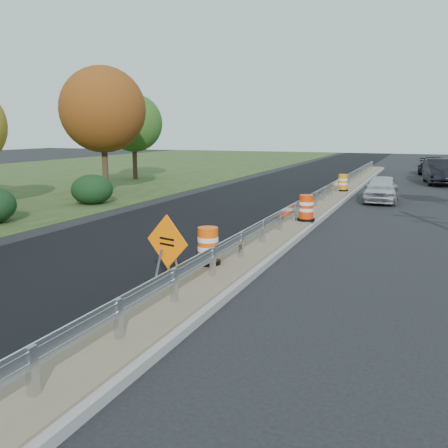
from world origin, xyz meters
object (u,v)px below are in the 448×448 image
at_px(barrel_median_near, 208,246).
at_px(car_silver, 382,189).
at_px(car_dark_mid, 440,172).
at_px(barrel_median_far, 343,183).
at_px(caution_sign, 168,269).
at_px(barrel_median_mid, 306,208).
at_px(car_dark_far, 433,165).

relative_size(barrel_median_near, car_silver, 0.24).
bearing_deg(car_dark_mid, barrel_median_near, -109.64).
xyz_separation_m(barrel_median_far, car_dark_mid, (5.31, 8.57, 0.17)).
xyz_separation_m(caution_sign, barrel_median_near, (0.35, 1.57, 0.25)).
bearing_deg(barrel_median_near, barrel_median_mid, 82.65).
distance_m(barrel_median_mid, car_dark_far, 27.76).
xyz_separation_m(barrel_median_far, car_dark_far, (4.88, 17.01, 0.08)).
relative_size(barrel_median_far, car_dark_mid, 0.18).
bearing_deg(barrel_median_mid, car_dark_mid, 74.97).
bearing_deg(barrel_median_mid, car_silver, 75.68).
bearing_deg(barrel_median_near, barrel_median_far, 87.70).
distance_m(caution_sign, car_dark_mid, 28.51).
bearing_deg(barrel_median_mid, barrel_median_near, -97.35).
bearing_deg(caution_sign, barrel_median_mid, 97.00).
height_order(car_silver, car_dark_mid, car_dark_mid).
bearing_deg(car_dark_far, car_dark_mid, 95.43).
bearing_deg(caution_sign, barrel_median_far, 102.13).
distance_m(barrel_median_near, barrel_median_mid, 7.35).
bearing_deg(barrel_median_far, car_dark_mid, 58.20).
relative_size(barrel_median_mid, barrel_median_far, 1.05).
distance_m(barrel_median_far, car_silver, 3.15).
height_order(caution_sign, car_silver, caution_sign).
relative_size(car_silver, car_dark_mid, 0.78).
xyz_separation_m(barrel_median_far, car_silver, (2.34, -2.11, 0.00)).
relative_size(car_dark_mid, car_dark_far, 0.98).
bearing_deg(car_dark_mid, barrel_median_far, -128.50).
height_order(barrel_median_near, car_silver, car_silver).
distance_m(barrel_median_mid, car_silver, 8.51).
distance_m(barrel_median_near, car_silver, 15.83).
xyz_separation_m(barrel_median_near, car_dark_mid, (6.02, 26.22, 0.16)).
relative_size(car_silver, car_dark_far, 0.77).
xyz_separation_m(barrel_median_near, barrel_median_far, (0.71, 17.64, -0.01)).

